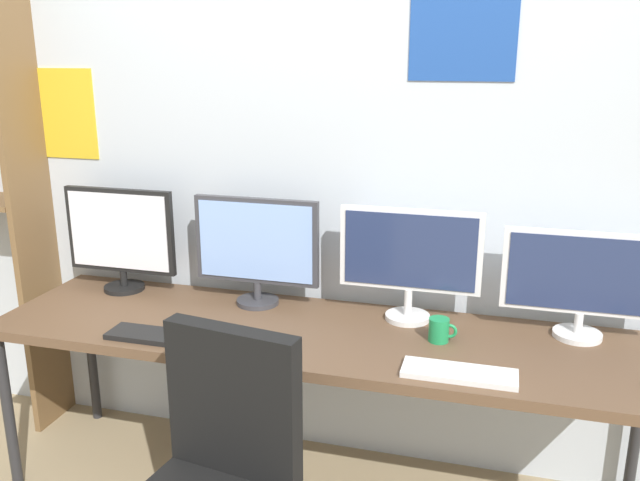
# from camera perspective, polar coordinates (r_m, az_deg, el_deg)

# --- Properties ---
(wall_back) EXTENTS (4.97, 0.11, 2.60)m
(wall_back) POSITION_cam_1_polar(r_m,az_deg,el_deg) (2.82, 2.02, 6.12)
(wall_back) COLOR silver
(wall_back) RESTS_ON ground_plane
(desk) EXTENTS (2.57, 0.68, 0.74)m
(desk) POSITION_cam_1_polar(r_m,az_deg,el_deg) (2.61, -0.30, -8.69)
(desk) COLOR brown
(desk) RESTS_ON ground_plane
(monitor_far_left) EXTENTS (0.51, 0.18, 0.47)m
(monitor_far_left) POSITION_cam_1_polar(r_m,az_deg,el_deg) (3.08, -16.77, 0.37)
(monitor_far_left) COLOR black
(monitor_far_left) RESTS_ON desk
(monitor_center_left) EXTENTS (0.54, 0.18, 0.46)m
(monitor_center_left) POSITION_cam_1_polar(r_m,az_deg,el_deg) (2.79, -5.48, -0.53)
(monitor_center_left) COLOR #38383D
(monitor_center_left) RESTS_ON desk
(monitor_center_right) EXTENTS (0.56, 0.18, 0.46)m
(monitor_center_right) POSITION_cam_1_polar(r_m,az_deg,el_deg) (2.63, 7.73, -1.41)
(monitor_center_right) COLOR silver
(monitor_center_right) RESTS_ON desk
(monitor_far_right) EXTENTS (0.59, 0.18, 0.41)m
(monitor_far_right) POSITION_cam_1_polar(r_m,az_deg,el_deg) (2.64, 21.68, -3.13)
(monitor_far_right) COLOR silver
(monitor_far_right) RESTS_ON desk
(keyboard_left) EXTENTS (0.38, 0.13, 0.02)m
(keyboard_left) POSITION_cam_1_polar(r_m,az_deg,el_deg) (2.60, -13.83, -7.96)
(keyboard_left) COLOR black
(keyboard_left) RESTS_ON desk
(keyboard_right) EXTENTS (0.38, 0.13, 0.02)m
(keyboard_right) POSITION_cam_1_polar(r_m,az_deg,el_deg) (2.30, 11.87, -11.09)
(keyboard_right) COLOR silver
(keyboard_right) RESTS_ON desk
(coffee_mug) EXTENTS (0.11, 0.08, 0.09)m
(coffee_mug) POSITION_cam_1_polar(r_m,az_deg,el_deg) (2.53, 10.23, -7.57)
(coffee_mug) COLOR #1E8C4C
(coffee_mug) RESTS_ON desk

